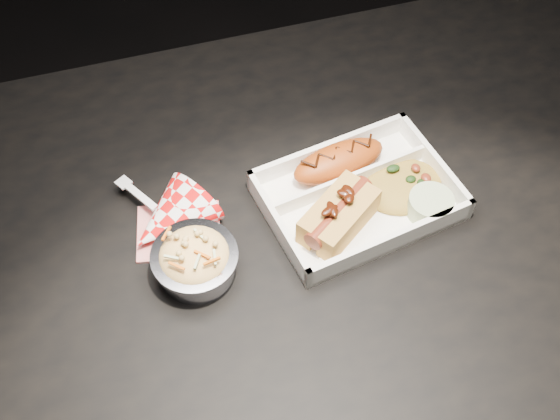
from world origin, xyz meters
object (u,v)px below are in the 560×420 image
(food_tray, at_px, (357,198))
(foil_coleslaw_cup, at_px, (195,259))
(napkin_fork, at_px, (169,220))
(fried_pastry, at_px, (339,161))
(hotdog, at_px, (339,214))
(dining_table, at_px, (313,260))

(food_tray, relative_size, foil_coleslaw_cup, 2.52)
(foil_coleslaw_cup, xyz_separation_m, napkin_fork, (-0.02, 0.08, -0.01))
(food_tray, bearing_deg, fried_pastry, 90.00)
(fried_pastry, bearing_deg, hotdog, -109.35)
(dining_table, height_order, food_tray, food_tray)
(hotdog, relative_size, foil_coleslaw_cup, 1.14)
(food_tray, bearing_deg, hotdog, -149.23)
(dining_table, distance_m, food_tray, 0.12)
(fried_pastry, bearing_deg, dining_table, -127.74)
(food_tray, relative_size, hotdog, 2.22)
(hotdog, distance_m, foil_coleslaw_cup, 0.20)
(fried_pastry, relative_size, hotdog, 1.11)
(fried_pastry, bearing_deg, foil_coleslaw_cup, -156.11)
(hotdog, xyz_separation_m, napkin_fork, (-0.21, 0.07, -0.02))
(napkin_fork, bearing_deg, food_tray, 51.80)
(napkin_fork, bearing_deg, hotdog, 41.91)
(dining_table, relative_size, napkin_fork, 7.47)
(dining_table, bearing_deg, fried_pastry, 52.26)
(fried_pastry, bearing_deg, food_tray, -80.59)
(hotdog, bearing_deg, foil_coleslaw_cup, 148.01)
(hotdog, bearing_deg, fried_pastry, 35.21)
(food_tray, distance_m, fried_pastry, 0.06)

